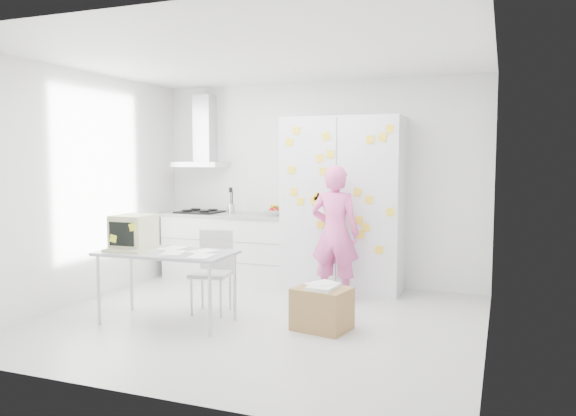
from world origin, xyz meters
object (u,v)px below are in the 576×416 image
(person, at_px, (335,233))
(cardboard_box, at_px, (322,308))
(chair, at_px, (213,266))
(desk, at_px, (145,241))

(person, bearing_deg, cardboard_box, 100.05)
(chair, bearing_deg, person, 31.72)
(person, height_order, desk, person)
(person, height_order, chair, person)
(cardboard_box, bearing_deg, desk, -170.32)
(desk, bearing_deg, cardboard_box, 7.56)
(person, xyz_separation_m, cardboard_box, (0.21, -1.16, -0.59))
(chair, xyz_separation_m, cardboard_box, (1.32, -0.20, -0.29))
(desk, xyz_separation_m, chair, (0.51, 0.51, -0.32))
(desk, height_order, cardboard_box, desk)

